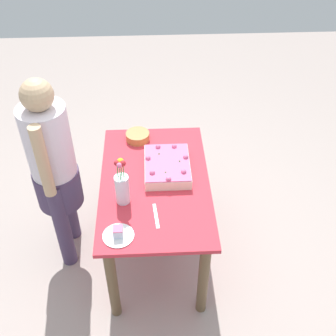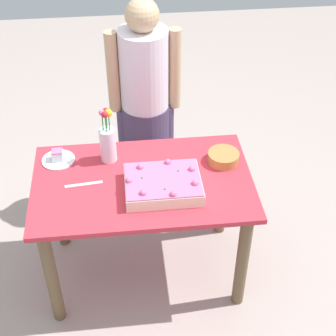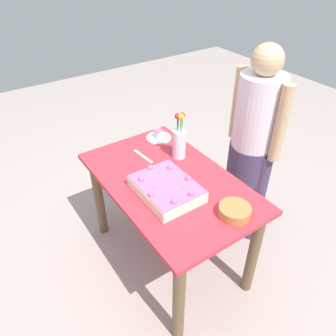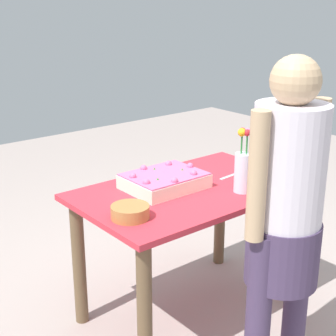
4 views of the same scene
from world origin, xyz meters
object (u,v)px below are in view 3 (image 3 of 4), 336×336
object	(u,v)px
flower_vase	(179,141)
person_standing	(254,138)
cake_knife	(144,156)
sheet_cake	(166,188)
serving_plate_with_slice	(159,136)
fruit_bowl	(235,211)

from	to	relation	value
flower_vase	person_standing	distance (m)	0.52
flower_vase	person_standing	xyz separation A→B (m)	(-0.24, -0.46, -0.01)
cake_knife	flower_vase	size ratio (longest dim) A/B	0.60
cake_knife	flower_vase	world-z (taller)	flower_vase
sheet_cake	serving_plate_with_slice	world-z (taller)	sheet_cake
serving_plate_with_slice	cake_knife	xyz separation A→B (m)	(-0.15, 0.22, -0.02)
serving_plate_with_slice	flower_vase	world-z (taller)	flower_vase
person_standing	sheet_cake	bearing A→B (deg)	2.93
sheet_cake	fruit_bowl	size ratio (longest dim) A/B	2.26
serving_plate_with_slice	cake_knife	world-z (taller)	serving_plate_with_slice
sheet_cake	person_standing	size ratio (longest dim) A/B	0.27
sheet_cake	fruit_bowl	world-z (taller)	sheet_cake
sheet_cake	person_standing	world-z (taller)	person_standing
sheet_cake	flower_vase	world-z (taller)	flower_vase
serving_plate_with_slice	cake_knife	bearing A→B (deg)	123.63
flower_vase	sheet_cake	bearing A→B (deg)	133.39
serving_plate_with_slice	cake_knife	size ratio (longest dim) A/B	0.92
flower_vase	fruit_bowl	world-z (taller)	flower_vase
serving_plate_with_slice	flower_vase	size ratio (longest dim) A/B	0.55
sheet_cake	flower_vase	distance (m)	0.41
cake_knife	flower_vase	bearing A→B (deg)	49.12
serving_plate_with_slice	fruit_bowl	world-z (taller)	serving_plate_with_slice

